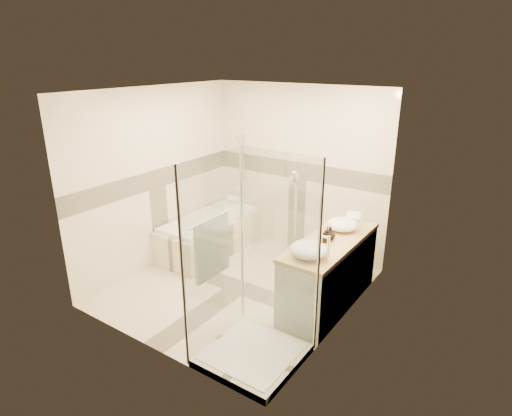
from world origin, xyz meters
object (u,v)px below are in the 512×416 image
Objects in this scene: shower_enclosure at (248,308)px; vessel_sink_far at (308,249)px; bathtub at (210,232)px; amenity_bottle_b at (330,233)px; vessel_sink_near at (342,224)px; vanity at (329,272)px; amenity_bottle_a at (327,235)px.

shower_enclosure is 4.99× the size of vessel_sink_far.
amenity_bottle_b reaches higher than bathtub.
bathtub is 2.22m from vessel_sink_near.
vessel_sink_near is 0.35m from amenity_bottle_b.
vessel_sink_far is (0.27, 0.74, 0.43)m from shower_enclosure.
shower_enclosure reaches higher than vessel_sink_near.
shower_enclosure is at bearing -110.33° from vessel_sink_far.
vanity is 4.35× the size of vessel_sink_near.
amenity_bottle_b is (0.00, 0.53, -0.00)m from vessel_sink_far.
amenity_bottle_a reaches higher than vessel_sink_far.
bathtub is 2.27m from amenity_bottle_a.
vessel_sink_near is at bearing 90.00° from amenity_bottle_a.
vessel_sink_near reaches higher than vanity.
shower_enclosure reaches higher than amenity_bottle_a.
amenity_bottle_b is (0.27, 1.27, 0.43)m from shower_enclosure.
bathtub is at bearing 170.66° from amenity_bottle_b.
vessel_sink_far is (-0.02, -0.53, 0.51)m from vanity.
vanity is 1.31m from shower_enclosure.
bathtub is 2.25m from amenity_bottle_b.
vanity is 8.69× the size of amenity_bottle_a.
shower_enclosure is at bearing -102.12° from amenity_bottle_b.
shower_enclosure reaches higher than vessel_sink_far.
amenity_bottle_a is (2.13, -0.44, 0.64)m from bathtub.
amenity_bottle_b is at bearing -90.00° from vessel_sink_near.
vessel_sink_far reaches higher than bathtub.
vessel_sink_near is (-0.02, 0.35, 0.50)m from vanity.
amenity_bottle_a is 0.09m from amenity_bottle_b.
amenity_bottle_b is (-0.02, -0.00, 0.51)m from vanity.
amenity_bottle_a is at bearing -11.60° from bathtub.
amenity_bottle_b is at bearing 90.00° from amenity_bottle_a.
vessel_sink_far is (0.00, -0.88, 0.01)m from vessel_sink_near.
shower_enclosure reaches higher than amenity_bottle_b.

